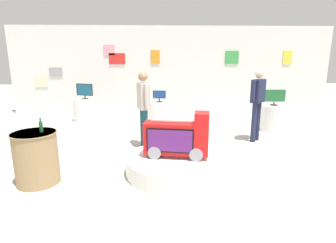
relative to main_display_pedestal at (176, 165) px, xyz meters
name	(u,v)px	position (x,y,z in m)	size (l,w,h in m)	color
ground_plane	(185,164)	(0.21, 0.40, -0.15)	(30.00, 30.00, 0.00)	#B2ADA3
back_wall_display	(172,70)	(0.20, 5.22, 1.35)	(11.08, 0.13, 2.99)	silver
main_display_pedestal	(176,165)	(0.00, 0.00, 0.00)	(1.74, 1.74, 0.30)	silver
novelty_firetruck_tv	(177,139)	(0.02, -0.01, 0.47)	(1.13, 0.53, 0.80)	gray
display_pedestal_left_rear	(273,118)	(2.83, 2.72, 0.20)	(0.66, 0.66, 0.69)	silver
tv_on_left_rear	(275,96)	(2.83, 2.71, 0.79)	(0.60, 0.20, 0.44)	black
display_pedestal_center_rear	(86,110)	(-2.57, 4.04, 0.20)	(0.77, 0.77, 0.69)	silver
tv_on_center_rear	(85,90)	(-2.57, 4.04, 0.81)	(0.53, 0.22, 0.47)	black
display_pedestal_right_rear	(159,114)	(-0.26, 3.38, 0.20)	(0.67, 0.67, 0.69)	silver
tv_on_right_rear	(159,96)	(-0.26, 3.37, 0.73)	(0.37, 0.18, 0.33)	black
side_table_round	(36,158)	(-2.24, -0.30, 0.28)	(0.69, 0.69, 0.84)	#9E7F56
bottle_on_side_table	(41,126)	(-2.13, -0.27, 0.79)	(0.06, 0.06, 0.23)	#195926
shopper_browsing_near_truck	(144,104)	(-0.62, 1.38, 0.83)	(0.31, 0.54, 1.67)	#194751
shopper_browsing_rear	(257,100)	(2.02, 1.77, 0.85)	(0.41, 0.42, 1.70)	#1E233F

